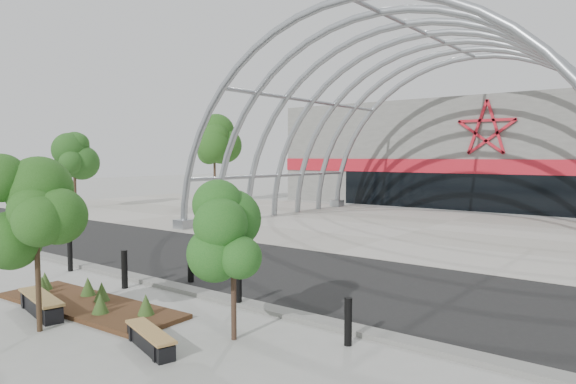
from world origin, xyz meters
TOP-DOWN VIEW (x-y plane):
  - ground at (0.00, 0.00)m, footprint 140.00×140.00m
  - road at (0.00, 3.50)m, footprint 140.00×7.00m
  - forecourt at (0.00, 15.50)m, footprint 60.00×17.00m
  - kerb at (0.00, -0.25)m, footprint 60.00×0.50m
  - arena_building at (0.00, 33.45)m, footprint 34.00×15.24m
  - vault_canopy at (0.00, 15.50)m, footprint 20.80×15.80m
  - planting_bed at (-1.25, -2.74)m, footprint 5.73×2.00m
  - street_tree_0 at (-0.38, -4.39)m, footprint 1.59×1.59m
  - street_tree_1 at (3.34, -2.17)m, footprint 1.39×1.39m
  - bench_0 at (-1.56, -3.77)m, footprint 2.24×0.91m
  - bench_1 at (2.38, -3.57)m, footprint 1.85×0.91m
  - bollard_0 at (-5.39, -0.86)m, footprint 0.16×0.16m
  - bollard_1 at (-2.06, -1.07)m, footprint 0.18×0.18m
  - bollard_2 at (-1.05, 0.55)m, footprint 0.18×0.18m
  - bollard_3 at (1.81, -0.40)m, footprint 0.17×0.17m
  - bollard_4 at (5.39, -1.00)m, footprint 0.16×0.16m
  - bg_tree_0 at (-20.00, 20.00)m, footprint 3.00×3.00m
  - bg_tree_2 at (-24.00, 10.00)m, footprint 2.55×2.55m

SIDE VIEW (x-z plane):
  - ground at x=0.00m, z-range 0.00..0.00m
  - road at x=0.00m, z-range 0.00..0.02m
  - vault_canopy at x=0.00m, z-range -10.16..10.20m
  - forecourt at x=0.00m, z-range 0.00..0.04m
  - kerb at x=0.00m, z-range 0.00..0.12m
  - planting_bed at x=-1.25m, z-range -0.16..0.44m
  - bench_1 at x=2.38m, z-range -0.01..0.38m
  - bench_0 at x=-1.56m, z-range -0.01..0.45m
  - bollard_4 at x=5.39m, z-range 0.00..0.98m
  - bollard_0 at x=-5.39m, z-range 0.00..1.01m
  - bollard_3 at x=1.81m, z-range 0.00..1.07m
  - bollard_1 at x=-2.06m, z-range 0.00..1.11m
  - bollard_2 at x=-1.05m, z-range 0.00..1.15m
  - street_tree_1 at x=3.34m, z-range 0.72..4.00m
  - street_tree_0 at x=-0.38m, z-range 0.79..4.41m
  - bg_tree_2 at x=-24.00m, z-range 1.17..6.55m
  - arena_building at x=0.00m, z-range -0.01..7.99m
  - bg_tree_0 at x=-20.00m, z-range 1.41..7.86m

